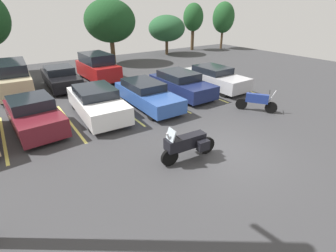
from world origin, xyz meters
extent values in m
cube|color=#38383A|center=(0.00, 0.00, -0.05)|extent=(44.00, 44.00, 0.10)
cylinder|color=black|center=(-2.28, 0.55, 0.33)|extent=(0.66, 0.17, 0.66)
cylinder|color=black|center=(-0.67, 0.42, 0.33)|extent=(0.66, 0.17, 0.66)
cube|color=black|center=(-1.48, 0.49, 0.74)|extent=(1.24, 0.48, 0.47)
cylinder|color=#B2B2B7|center=(-2.16, 0.54, 0.74)|extent=(0.51, 0.11, 1.13)
cylinder|color=black|center=(-2.09, 0.53, 1.15)|extent=(0.08, 0.62, 0.04)
cube|color=black|center=(-2.18, 0.54, 0.79)|extent=(0.47, 0.50, 0.42)
cube|color=#B2C1CC|center=(-2.23, 0.55, 1.19)|extent=(0.20, 0.45, 0.39)
cube|color=black|center=(-1.14, 0.13, 0.63)|extent=(0.46, 0.27, 0.36)
cube|color=black|center=(-1.09, 0.79, 0.63)|extent=(0.46, 0.27, 0.36)
cylinder|color=black|center=(4.76, 1.42, 0.30)|extent=(0.44, 0.57, 0.61)
cylinder|color=black|center=(3.92, 2.67, 0.30)|extent=(0.44, 0.57, 0.61)
cube|color=navy|center=(4.34, 2.05, 0.72)|extent=(0.83, 1.07, 0.47)
cylinder|color=#B2B2B7|center=(4.69, 1.52, 0.70)|extent=(0.33, 0.45, 1.08)
cylinder|color=black|center=(4.65, 1.59, 1.14)|extent=(0.53, 0.38, 0.04)
cube|color=#EAE066|center=(-7.01, 6.24, 0.00)|extent=(0.12, 5.03, 0.01)
cube|color=#EAE066|center=(-4.23, 6.24, 0.00)|extent=(0.12, 5.03, 0.01)
cube|color=#EAE066|center=(-1.46, 6.24, 0.00)|extent=(0.12, 5.03, 0.01)
cube|color=#EAE066|center=(1.31, 6.24, 0.00)|extent=(0.12, 5.03, 0.01)
cube|color=#EAE066|center=(4.09, 6.24, 0.00)|extent=(0.12, 5.03, 0.01)
cube|color=#EAE066|center=(6.86, 6.24, 0.00)|extent=(0.12, 5.03, 0.01)
cube|color=maroon|center=(-5.65, 6.30, 0.60)|extent=(2.07, 4.31, 0.81)
cube|color=black|center=(-5.66, 6.47, 1.24)|extent=(1.77, 1.92, 0.47)
cylinder|color=black|center=(-4.78, 4.92, 0.31)|extent=(0.26, 0.63, 0.61)
cylinder|color=black|center=(-6.33, 4.82, 0.31)|extent=(0.26, 0.63, 0.61)
cylinder|color=black|center=(-4.97, 7.77, 0.31)|extent=(0.26, 0.63, 0.61)
cylinder|color=black|center=(-6.51, 7.67, 0.31)|extent=(0.26, 0.63, 0.61)
cube|color=white|center=(-2.79, 6.19, 0.63)|extent=(2.14, 4.82, 0.83)
cube|color=black|center=(-2.78, 6.35, 1.25)|extent=(1.86, 2.28, 0.43)
cylinder|color=black|center=(-2.05, 4.54, 0.33)|extent=(0.25, 0.67, 0.66)
cylinder|color=black|center=(-3.70, 4.62, 0.33)|extent=(0.25, 0.67, 0.66)
cylinder|color=black|center=(-1.89, 7.75, 0.33)|extent=(0.25, 0.67, 0.66)
cylinder|color=black|center=(-3.53, 7.83, 0.33)|extent=(0.25, 0.67, 0.66)
cube|color=#2D519E|center=(-0.04, 5.90, 0.58)|extent=(1.82, 4.89, 0.70)
cube|color=black|center=(-0.03, 6.38, 1.14)|extent=(1.65, 2.47, 0.41)
cylinder|color=black|center=(0.70, 4.24, 0.35)|extent=(0.23, 0.71, 0.71)
cylinder|color=black|center=(-0.81, 4.25, 0.35)|extent=(0.23, 0.71, 0.71)
cylinder|color=black|center=(0.73, 7.56, 0.35)|extent=(0.23, 0.71, 0.71)
cylinder|color=black|center=(-0.77, 7.57, 0.35)|extent=(0.23, 0.71, 0.71)
cube|color=navy|center=(2.72, 6.44, 0.58)|extent=(1.96, 4.69, 0.77)
cube|color=black|center=(2.73, 6.77, 1.19)|extent=(1.79, 2.43, 0.44)
cylinder|color=black|center=(3.55, 4.85, 0.30)|extent=(0.22, 0.61, 0.60)
cylinder|color=black|center=(1.88, 4.86, 0.30)|extent=(0.22, 0.61, 0.60)
cylinder|color=black|center=(3.57, 8.03, 0.30)|extent=(0.22, 0.61, 0.60)
cylinder|color=black|center=(1.90, 8.03, 0.30)|extent=(0.22, 0.61, 0.60)
cube|color=#B7B7BC|center=(5.42, 6.31, 0.63)|extent=(1.94, 4.84, 0.79)
cube|color=black|center=(5.42, 6.57, 1.23)|extent=(1.76, 2.32, 0.42)
cylinder|color=black|center=(6.25, 4.68, 0.36)|extent=(0.23, 0.72, 0.71)
cylinder|color=black|center=(4.64, 4.66, 0.36)|extent=(0.23, 0.72, 0.71)
cylinder|color=black|center=(6.20, 7.96, 0.36)|extent=(0.23, 0.72, 0.71)
cylinder|color=black|center=(4.59, 7.93, 0.36)|extent=(0.23, 0.72, 0.71)
cube|color=#C1B289|center=(-5.86, 12.61, 0.78)|extent=(2.12, 4.95, 1.11)
cube|color=black|center=(-5.85, 12.80, 1.66)|extent=(1.90, 3.46, 0.66)
cylinder|color=black|center=(-5.12, 10.92, 0.35)|extent=(0.25, 0.71, 0.70)
cylinder|color=black|center=(-6.75, 11.00, 0.35)|extent=(0.25, 0.71, 0.70)
cylinder|color=black|center=(-4.96, 14.23, 0.35)|extent=(0.25, 0.71, 0.70)
cylinder|color=black|center=(-6.60, 14.30, 0.35)|extent=(0.25, 0.71, 0.70)
cube|color=black|center=(-3.08, 12.49, 0.57)|extent=(2.01, 4.78, 0.75)
cube|color=black|center=(-3.08, 12.65, 1.16)|extent=(1.78, 2.04, 0.44)
cylinder|color=black|center=(-2.33, 10.86, 0.30)|extent=(0.24, 0.61, 0.60)
cylinder|color=black|center=(-3.94, 10.91, 0.30)|extent=(0.24, 0.61, 0.60)
cylinder|color=black|center=(-2.23, 14.07, 0.30)|extent=(0.24, 0.61, 0.60)
cylinder|color=black|center=(-3.84, 14.13, 0.30)|extent=(0.24, 0.61, 0.60)
cube|color=maroon|center=(-0.31, 12.81, 0.74)|extent=(2.06, 4.38, 1.04)
cube|color=black|center=(-0.32, 12.95, 1.60)|extent=(1.85, 2.88, 0.70)
cylinder|color=black|center=(0.56, 11.38, 0.33)|extent=(0.25, 0.67, 0.66)
cylinder|color=black|center=(-1.07, 11.32, 0.33)|extent=(0.25, 0.67, 0.66)
cylinder|color=black|center=(0.45, 14.31, 0.33)|extent=(0.25, 0.67, 0.66)
cylinder|color=black|center=(-1.18, 14.24, 0.33)|extent=(0.25, 0.67, 0.66)
cylinder|color=#4C3823|center=(14.72, 19.96, 1.13)|extent=(0.39, 0.39, 2.26)
ellipsoid|color=#1E4C23|center=(14.72, 19.96, 3.87)|extent=(2.45, 2.45, 3.22)
cylinder|color=#4C3823|center=(3.09, 17.93, 0.98)|extent=(0.42, 0.42, 1.95)
ellipsoid|color=#19421E|center=(3.09, 17.93, 3.85)|extent=(4.66, 4.66, 3.80)
cylinder|color=#4C3823|center=(18.65, 18.70, 0.98)|extent=(0.28, 0.28, 1.95)
ellipsoid|color=#1E4C23|center=(18.65, 18.70, 3.79)|extent=(2.74, 2.74, 3.68)
cylinder|color=#4C3823|center=(10.22, 19.12, 0.72)|extent=(0.33, 0.33, 1.44)
ellipsoid|color=#23512D|center=(10.22, 19.12, 2.84)|extent=(4.09, 4.09, 2.80)
camera|label=1|loc=(-6.41, -5.36, 5.05)|focal=26.27mm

